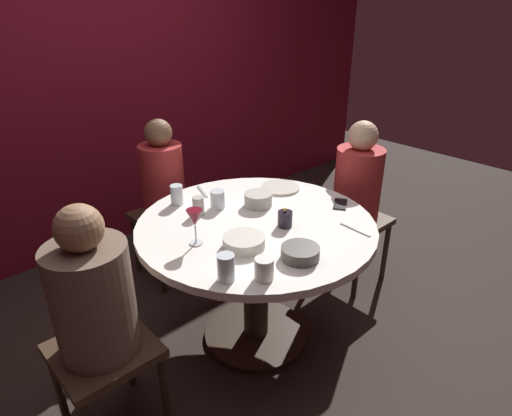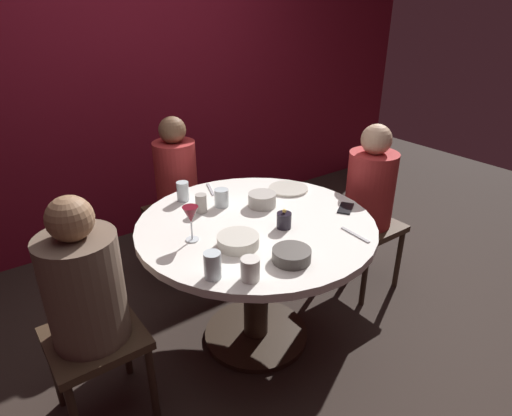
{
  "view_description": "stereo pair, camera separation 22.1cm",
  "coord_description": "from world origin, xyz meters",
  "px_view_note": "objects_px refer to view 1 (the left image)",
  "views": [
    {
      "loc": [
        -1.35,
        -1.47,
        1.8
      ],
      "look_at": [
        0.0,
        0.0,
        0.84
      ],
      "focal_mm": 30.54,
      "sensor_mm": 36.0,
      "label": 1
    },
    {
      "loc": [
        -1.18,
        -1.61,
        1.8
      ],
      "look_at": [
        0.0,
        0.0,
        0.84
      ],
      "focal_mm": 30.54,
      "sensor_mm": 36.0,
      "label": 2
    }
  ],
  "objects_px": {
    "dining_table": "(256,251)",
    "cup_near_candle": "(218,199)",
    "seated_diner_left": "(94,303)",
    "wine_glass": "(195,219)",
    "bowl_small_white": "(244,242)",
    "cup_by_right_diner": "(264,269)",
    "seated_diner_right": "(358,186)",
    "cell_phone": "(340,204)",
    "seated_diner_back": "(163,183)",
    "bowl_serving_large": "(258,200)",
    "bowl_salad_center": "(300,253)",
    "cup_far_edge": "(226,268)",
    "cup_center_front": "(177,195)",
    "cup_by_left_diner": "(198,206)",
    "candle_holder": "(285,219)",
    "dinner_plate": "(280,187)"
  },
  "relations": [
    {
      "from": "bowl_salad_center",
      "to": "wine_glass",
      "type": "bearing_deg",
      "value": 122.27
    },
    {
      "from": "seated_diner_back",
      "to": "dinner_plate",
      "type": "distance_m",
      "value": 0.8
    },
    {
      "from": "seated_diner_right",
      "to": "bowl_salad_center",
      "type": "bearing_deg",
      "value": 21.47
    },
    {
      "from": "seated_diner_left",
      "to": "cup_by_right_diner",
      "type": "bearing_deg",
      "value": -35.2
    },
    {
      "from": "bowl_serving_large",
      "to": "dining_table",
      "type": "bearing_deg",
      "value": -136.18
    },
    {
      "from": "candle_holder",
      "to": "cup_by_left_diner",
      "type": "bearing_deg",
      "value": 121.19
    },
    {
      "from": "cell_phone",
      "to": "bowl_serving_large",
      "type": "xyz_separation_m",
      "value": [
        -0.35,
        0.3,
        0.03
      ]
    },
    {
      "from": "seated_diner_left",
      "to": "cup_far_edge",
      "type": "relative_size",
      "value": 9.62
    },
    {
      "from": "dinner_plate",
      "to": "seated_diner_left",
      "type": "bearing_deg",
      "value": -170.15
    },
    {
      "from": "cup_near_candle",
      "to": "bowl_small_white",
      "type": "bearing_deg",
      "value": -112.46
    },
    {
      "from": "seated_diner_left",
      "to": "cup_center_front",
      "type": "bearing_deg",
      "value": 33.17
    },
    {
      "from": "bowl_salad_center",
      "to": "cup_near_candle",
      "type": "bearing_deg",
      "value": 85.4
    },
    {
      "from": "dining_table",
      "to": "cup_near_candle",
      "type": "distance_m",
      "value": 0.35
    },
    {
      "from": "seated_diner_right",
      "to": "cup_center_front",
      "type": "relative_size",
      "value": 10.01
    },
    {
      "from": "cup_by_right_diner",
      "to": "cup_far_edge",
      "type": "bearing_deg",
      "value": 139.35
    },
    {
      "from": "wine_glass",
      "to": "cup_by_right_diner",
      "type": "xyz_separation_m",
      "value": [
        0.04,
        -0.42,
        -0.08
      ]
    },
    {
      "from": "dining_table",
      "to": "cup_center_front",
      "type": "distance_m",
      "value": 0.54
    },
    {
      "from": "seated_diner_right",
      "to": "cup_by_right_diner",
      "type": "height_order",
      "value": "seated_diner_right"
    },
    {
      "from": "seated_diner_right",
      "to": "bowl_serving_large",
      "type": "xyz_separation_m",
      "value": [
        -0.75,
        0.14,
        0.09
      ]
    },
    {
      "from": "bowl_serving_large",
      "to": "wine_glass",
      "type": "bearing_deg",
      "value": -167.83
    },
    {
      "from": "dining_table",
      "to": "seated_diner_back",
      "type": "relative_size",
      "value": 1.1
    },
    {
      "from": "dinner_plate",
      "to": "bowl_salad_center",
      "type": "xyz_separation_m",
      "value": [
        -0.5,
        -0.61,
        0.02
      ]
    },
    {
      "from": "cup_by_left_diner",
      "to": "wine_glass",
      "type": "bearing_deg",
      "value": -128.12
    },
    {
      "from": "bowl_salad_center",
      "to": "cup_by_left_diner",
      "type": "distance_m",
      "value": 0.66
    },
    {
      "from": "cup_by_left_diner",
      "to": "cup_by_right_diner",
      "type": "distance_m",
      "value": 0.68
    },
    {
      "from": "bowl_small_white",
      "to": "seated_diner_left",
      "type": "bearing_deg",
      "value": 167.71
    },
    {
      "from": "bowl_serving_large",
      "to": "seated_diner_left",
      "type": "bearing_deg",
      "value": -172.39
    },
    {
      "from": "bowl_serving_large",
      "to": "cup_near_candle",
      "type": "distance_m",
      "value": 0.22
    },
    {
      "from": "seated_diner_right",
      "to": "cup_far_edge",
      "type": "height_order",
      "value": "seated_diner_right"
    },
    {
      "from": "cup_center_front",
      "to": "cup_far_edge",
      "type": "height_order",
      "value": "cup_far_edge"
    },
    {
      "from": "seated_diner_left",
      "to": "wine_glass",
      "type": "relative_size",
      "value": 6.43
    },
    {
      "from": "dining_table",
      "to": "bowl_serving_large",
      "type": "xyz_separation_m",
      "value": [
        0.14,
        0.14,
        0.21
      ]
    },
    {
      "from": "cup_by_left_diner",
      "to": "cup_by_right_diner",
      "type": "height_order",
      "value": "cup_by_left_diner"
    },
    {
      "from": "bowl_small_white",
      "to": "candle_holder",
      "type": "bearing_deg",
      "value": 2.66
    },
    {
      "from": "bowl_serving_large",
      "to": "bowl_small_white",
      "type": "relative_size",
      "value": 0.78
    },
    {
      "from": "bowl_small_white",
      "to": "cup_by_right_diner",
      "type": "height_order",
      "value": "cup_by_right_diner"
    },
    {
      "from": "seated_diner_left",
      "to": "bowl_serving_large",
      "type": "height_order",
      "value": "seated_diner_left"
    },
    {
      "from": "seated_diner_back",
      "to": "dining_table",
      "type": "bearing_deg",
      "value": 0.0
    },
    {
      "from": "bowl_small_white",
      "to": "cup_far_edge",
      "type": "relative_size",
      "value": 1.68
    },
    {
      "from": "dining_table",
      "to": "cup_far_edge",
      "type": "xyz_separation_m",
      "value": [
        -0.44,
        -0.29,
        0.23
      ]
    },
    {
      "from": "dining_table",
      "to": "cell_phone",
      "type": "bearing_deg",
      "value": -18.74
    },
    {
      "from": "seated_diner_right",
      "to": "cell_phone",
      "type": "xyz_separation_m",
      "value": [
        -0.41,
        -0.17,
        0.06
      ]
    },
    {
      "from": "seated_diner_back",
      "to": "wine_glass",
      "type": "height_order",
      "value": "seated_diner_back"
    },
    {
      "from": "cup_by_right_diner",
      "to": "candle_holder",
      "type": "bearing_deg",
      "value": 33.56
    },
    {
      "from": "cell_phone",
      "to": "bowl_small_white",
      "type": "relative_size",
      "value": 0.71
    },
    {
      "from": "cell_phone",
      "to": "bowl_serving_large",
      "type": "height_order",
      "value": "bowl_serving_large"
    },
    {
      "from": "dining_table",
      "to": "candle_holder",
      "type": "distance_m",
      "value": 0.26
    },
    {
      "from": "dining_table",
      "to": "seated_diner_back",
      "type": "xyz_separation_m",
      "value": [
        0.0,
        0.91,
        0.11
      ]
    },
    {
      "from": "cup_center_front",
      "to": "cup_near_candle",
      "type": "bearing_deg",
      "value": -54.08
    },
    {
      "from": "bowl_salad_center",
      "to": "cup_by_right_diner",
      "type": "height_order",
      "value": "cup_by_right_diner"
    }
  ]
}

